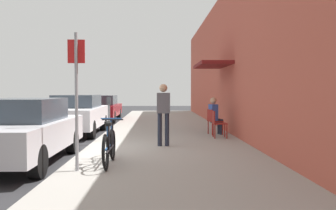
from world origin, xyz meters
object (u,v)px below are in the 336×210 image
cafe_chair_1 (213,120)px  parked_car_0 (22,130)px  cafe_chair_0 (217,122)px  parked_car_1 (77,114)px  parked_car_2 (101,108)px  bicycle_1 (108,145)px  street_sign (76,90)px  pedestrian_standing (163,110)px  seated_patron_1 (215,114)px  parking_meter (109,115)px  bicycle_0 (110,148)px

cafe_chair_1 → parked_car_0: bearing=-139.0°
cafe_chair_0 → parked_car_1: bearing=157.1°
parked_car_1 → parked_car_2: bearing=90.0°
parked_car_0 → cafe_chair_1: 6.56m
cafe_chair_0 → bicycle_1: bearing=-127.7°
cafe_chair_0 → parked_car_2: bearing=121.6°
street_sign → parked_car_0: bearing=139.3°
parked_car_2 → cafe_chair_1: parked_car_2 is taller
cafe_chair_1 → pedestrian_standing: pedestrian_standing is taller
cafe_chair_1 → seated_patron_1: seated_patron_1 is taller
cafe_chair_0 → cafe_chair_1: 0.89m
parking_meter → street_sign: street_sign is taller
cafe_chair_1 → parked_car_2: bearing=124.7°
seated_patron_1 → pedestrian_standing: bearing=-125.6°
parked_car_2 → pedestrian_standing: bearing=-71.8°
parking_meter → bicycle_0: size_ratio=0.77×
parked_car_2 → bicycle_1: size_ratio=2.57×
bicycle_1 → cafe_chair_1: bicycle_1 is taller
parking_meter → bicycle_1: size_ratio=0.77×
parked_car_0 → bicycle_0: parked_car_0 is taller
parked_car_0 → seated_patron_1: (5.01, 4.31, 0.07)m
parking_meter → pedestrian_standing: pedestrian_standing is taller
parked_car_2 → pedestrian_standing: pedestrian_standing is taller
parked_car_0 → parked_car_1: 5.50m
parked_car_2 → bicycle_1: 12.06m
bicycle_1 → pedestrian_standing: bearing=61.3°
cafe_chair_0 → street_sign: bearing=-126.3°
seated_patron_1 → pedestrian_standing: size_ratio=0.76×
street_sign → bicycle_1: bearing=60.6°
parked_car_1 → parking_meter: size_ratio=3.33×
parking_meter → cafe_chair_1: (3.40, 1.40, -0.26)m
parked_car_0 → pedestrian_standing: size_ratio=2.59×
street_sign → cafe_chair_0: street_sign is taller
bicycle_0 → seated_patron_1: (2.96, 5.09, 0.34)m
parked_car_2 → street_sign: street_sign is taller
parked_car_2 → street_sign: (1.50, -12.75, 0.92)m
parked_car_2 → cafe_chair_0: parked_car_2 is taller
parked_car_2 → cafe_chair_1: 8.71m
parked_car_0 → parked_car_1: (0.00, 5.50, 0.02)m
parked_car_0 → cafe_chair_0: bearing=34.6°
parked_car_1 → parked_car_2: 5.96m
parked_car_2 → parked_car_1: bearing=-90.0°
parked_car_0 → parked_car_2: parked_car_0 is taller
cafe_chair_0 → seated_patron_1: 0.92m
parked_car_0 → parked_car_2: 11.46m
parked_car_2 → seated_patron_1: size_ratio=3.41×
seated_patron_1 → parked_car_1: bearing=166.7°
parking_meter → street_sign: size_ratio=0.51×
parked_car_1 → parking_meter: 3.03m
street_sign → bicycle_1: (0.48, 0.85, -1.16)m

